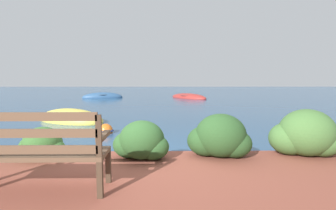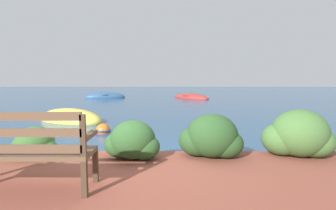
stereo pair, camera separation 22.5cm
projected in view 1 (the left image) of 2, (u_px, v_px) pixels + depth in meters
The scene contains 10 objects.
ground_plane at pixel (143, 163), 4.61m from camera, with size 80.00×80.00×0.00m.
park_bench at pixel (36, 150), 2.90m from camera, with size 1.56×0.48×0.93m.
hedge_clump_left at pixel (42, 145), 4.13m from camera, with size 0.76×0.54×0.51m.
hedge_clump_centre at pixel (141, 142), 4.14m from camera, with size 0.90×0.65×0.61m.
hedge_clump_right at pixel (220, 138), 4.25m from camera, with size 1.03×0.74×0.70m.
hedge_clump_far_right at pixel (305, 135), 4.32m from camera, with size 1.13×0.82×0.77m.
rowboat_nearest at pixel (71, 120), 9.00m from camera, with size 2.89×2.24×0.78m.
rowboat_mid at pixel (189, 98), 19.18m from camera, with size 3.02×3.37×0.64m.
rowboat_far at pixel (103, 97), 19.39m from camera, with size 3.05×1.62×0.76m.
mooring_buoy at pixel (106, 131), 7.13m from camera, with size 0.42×0.42×0.38m.
Camera 1 is at (0.37, -4.49, 1.50)m, focal length 28.00 mm.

